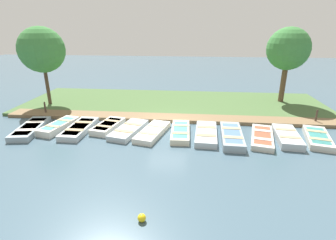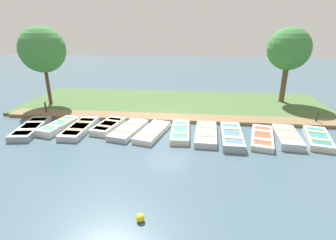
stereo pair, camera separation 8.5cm
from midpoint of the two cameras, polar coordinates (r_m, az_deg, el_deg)
name	(u,v)px [view 1 (the left image)]	position (r m, az deg, el deg)	size (l,w,h in m)	color
ground_plane	(167,127)	(16.78, -0.29, -1.54)	(80.00, 80.00, 0.00)	#425B6B
shore_bank	(173,104)	(21.46, 1.06, 3.61)	(8.00, 24.00, 0.21)	#476638
dock_walkway	(169,118)	(18.08, 0.17, 0.46)	(1.40, 22.80, 0.22)	brown
rowboat_0	(31,128)	(18.17, -27.84, -1.62)	(3.69, 1.74, 0.37)	#8C9EA8
rowboat_1	(59,126)	(17.71, -22.80, -1.23)	(3.01, 1.59, 0.44)	silver
rowboat_2	(79,128)	(16.99, -18.85, -1.74)	(3.45, 1.27, 0.37)	#B2BCC1
rowboat_3	(108,126)	(16.82, -13.04, -1.31)	(2.82, 1.64, 0.40)	silver
rowboat_4	(129,130)	(16.08, -8.68, -2.12)	(3.42, 1.95, 0.35)	#B2BCC1
rowboat_5	(153,132)	(15.62, -3.53, -2.60)	(3.43, 1.89, 0.35)	silver
rowboat_6	(180,132)	(15.59, 2.56, -2.57)	(3.22, 1.14, 0.37)	beige
rowboat_7	(206,134)	(15.46, 8.14, -2.96)	(3.44, 1.38, 0.37)	#B2BCC1
rowboat_8	(232,136)	(15.34, 13.55, -3.37)	(3.60, 1.31, 0.44)	#8C9EA8
rowboat_9	(262,137)	(15.82, 19.67, -3.52)	(3.51, 1.85, 0.33)	beige
rowboat_10	(287,136)	(16.30, 24.36, -3.28)	(3.11, 1.48, 0.43)	#B2BCC1
rowboat_11	(318,138)	(16.98, 29.67, -3.39)	(3.28, 1.88, 0.37)	beige
mooring_post_near	(45,109)	(20.78, -25.26, 2.26)	(0.12, 0.12, 1.01)	#47382D
mooring_post_far	(316,117)	(19.64, 29.45, 0.60)	(0.12, 0.12, 1.01)	#47382D
buoy	(142,218)	(9.31, -6.01, -20.41)	(0.28, 0.28, 0.28)	yellow
park_tree_far_left	(42,50)	(22.42, -25.89, 13.56)	(3.40, 3.40, 6.11)	#4C3828
park_tree_left	(288,49)	(22.95, 24.61, 13.82)	(3.27, 3.27, 6.06)	brown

